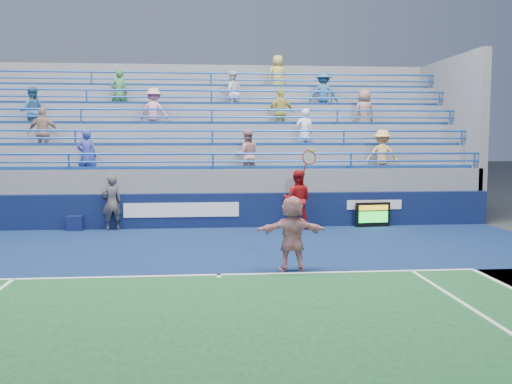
{
  "coord_description": "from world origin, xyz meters",
  "views": [
    {
      "loc": [
        -0.28,
        -11.57,
        2.8
      ],
      "look_at": [
        1.0,
        2.5,
        1.5
      ],
      "focal_mm": 40.0,
      "sensor_mm": 36.0,
      "label": 1
    }
  ],
  "objects": [
    {
      "name": "bleacher_stand",
      "position": [
        0.0,
        10.27,
        1.54
      ],
      "size": [
        18.0,
        5.6,
        6.13
      ],
      "color": "slate",
      "rests_on": "ground"
    },
    {
      "name": "tennis_player",
      "position": [
        1.57,
        0.31,
        0.81
      ],
      "size": [
        1.5,
        0.48,
        2.6
      ],
      "color": "white",
      "rests_on": "ground"
    },
    {
      "name": "line_judge",
      "position": [
        -3.14,
        6.22,
        0.86
      ],
      "size": [
        0.74,
        0.63,
        1.72
      ],
      "primitive_type": "imported",
      "rotation": [
        0.0,
        0.0,
        3.56
      ],
      "color": "#131435",
      "rests_on": "ground"
    },
    {
      "name": "ball_girl",
      "position": [
        2.61,
        5.96,
        0.93
      ],
      "size": [
        1.07,
        0.94,
        1.86
      ],
      "primitive_type": "imported",
      "rotation": [
        0.0,
        0.0,
        2.84
      ],
      "color": "#A61313",
      "rests_on": "ground"
    },
    {
      "name": "judge_chair",
      "position": [
        -4.26,
        6.31,
        0.27
      ],
      "size": [
        0.48,
        0.48,
        0.83
      ],
      "color": "#0E1543",
      "rests_on": "ground"
    },
    {
      "name": "serve_speed_board",
      "position": [
        5.09,
        6.14,
        0.4
      ],
      "size": [
        1.15,
        0.24,
        0.79
      ],
      "color": "black",
      "rests_on": "ground"
    },
    {
      "name": "sponsor_wall",
      "position": [
        0.0,
        6.5,
        0.55
      ],
      "size": [
        18.0,
        0.32,
        1.1
      ],
      "color": "#0B143C",
      "rests_on": "ground"
    },
    {
      "name": "ground",
      "position": [
        0.0,
        0.0,
        0.0
      ],
      "size": [
        120.0,
        120.0,
        0.0
      ],
      "primitive_type": "plane",
      "color": "#333538"
    }
  ]
}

